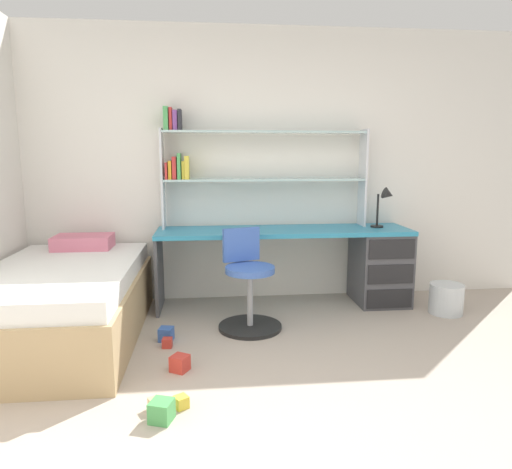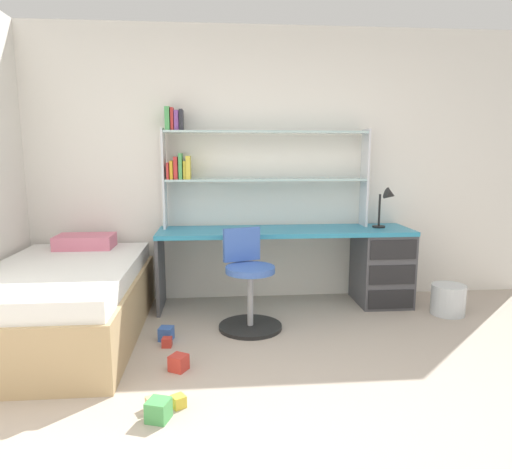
{
  "view_description": "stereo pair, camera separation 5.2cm",
  "coord_description": "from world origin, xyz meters",
  "px_view_note": "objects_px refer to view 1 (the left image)",
  "views": [
    {
      "loc": [
        -0.52,
        -2.03,
        1.42
      ],
      "look_at": [
        -0.17,
        1.44,
        0.81
      ],
      "focal_mm": 32.36,
      "sensor_mm": 36.0,
      "label": 1
    },
    {
      "loc": [
        -0.47,
        -2.04,
        1.42
      ],
      "look_at": [
        -0.17,
        1.44,
        0.81
      ],
      "focal_mm": 32.36,
      "sensor_mm": 36.0,
      "label": 2
    }
  ],
  "objects_px": {
    "bookshelf_hutch": "(239,159)",
    "toy_block_blue_4": "(166,334)",
    "swivel_chair": "(249,289)",
    "desk": "(350,260)",
    "toy_block_yellow_1": "(181,402)",
    "toy_block_red_0": "(167,343)",
    "bed_platform": "(63,303)",
    "waste_bin": "(446,299)",
    "desk_lamp": "(386,201)",
    "toy_block_red_5": "(180,363)",
    "toy_block_natural_3": "(155,404)",
    "toy_block_green_2": "(162,411)"
  },
  "relations": [
    {
      "from": "desk_lamp",
      "to": "swivel_chair",
      "type": "height_order",
      "value": "desk_lamp"
    },
    {
      "from": "bookshelf_hutch",
      "to": "toy_block_red_5",
      "type": "xyz_separation_m",
      "value": [
        -0.5,
        -1.44,
        -1.32
      ]
    },
    {
      "from": "toy_block_yellow_1",
      "to": "toy_block_natural_3",
      "type": "relative_size",
      "value": 1.0
    },
    {
      "from": "bookshelf_hutch",
      "to": "desk_lamp",
      "type": "xyz_separation_m",
      "value": [
        1.36,
        -0.17,
        -0.39
      ]
    },
    {
      "from": "toy_block_yellow_1",
      "to": "toy_block_natural_3",
      "type": "xyz_separation_m",
      "value": [
        -0.14,
        -0.01,
        -0.0
      ]
    },
    {
      "from": "desk_lamp",
      "to": "toy_block_green_2",
      "type": "relative_size",
      "value": 3.33
    },
    {
      "from": "toy_block_natural_3",
      "to": "waste_bin",
      "type": "bearing_deg",
      "value": 29.33
    },
    {
      "from": "toy_block_natural_3",
      "to": "toy_block_blue_4",
      "type": "distance_m",
      "value": 0.99
    },
    {
      "from": "desk_lamp",
      "to": "toy_block_red_5",
      "type": "xyz_separation_m",
      "value": [
        -1.86,
        -1.27,
        -0.93
      ]
    },
    {
      "from": "desk",
      "to": "toy_block_yellow_1",
      "type": "distance_m",
      "value": 2.33
    },
    {
      "from": "bed_platform",
      "to": "toy_block_red_5",
      "type": "distance_m",
      "value": 1.14
    },
    {
      "from": "waste_bin",
      "to": "toy_block_red_5",
      "type": "relative_size",
      "value": 2.83
    },
    {
      "from": "waste_bin",
      "to": "desk",
      "type": "bearing_deg",
      "value": 154.15
    },
    {
      "from": "bookshelf_hutch",
      "to": "toy_block_red_0",
      "type": "distance_m",
      "value": 1.81
    },
    {
      "from": "toy_block_green_2",
      "to": "toy_block_red_5",
      "type": "xyz_separation_m",
      "value": [
        0.06,
        0.58,
        -0.0
      ]
    },
    {
      "from": "toy_block_blue_4",
      "to": "toy_block_red_0",
      "type": "bearing_deg",
      "value": -81.85
    },
    {
      "from": "desk_lamp",
      "to": "swivel_chair",
      "type": "distance_m",
      "value": 1.59
    },
    {
      "from": "bed_platform",
      "to": "toy_block_blue_4",
      "type": "distance_m",
      "value": 0.83
    },
    {
      "from": "toy_block_red_0",
      "to": "toy_block_natural_3",
      "type": "xyz_separation_m",
      "value": [
        0.01,
        -0.86,
        0.0
      ]
    },
    {
      "from": "waste_bin",
      "to": "toy_block_red_0",
      "type": "relative_size",
      "value": 4.25
    },
    {
      "from": "toy_block_blue_4",
      "to": "toy_block_yellow_1",
      "type": "bearing_deg",
      "value": -80.13
    },
    {
      "from": "swivel_chair",
      "to": "toy_block_blue_4",
      "type": "xyz_separation_m",
      "value": [
        -0.66,
        -0.21,
        -0.27
      ]
    },
    {
      "from": "bookshelf_hutch",
      "to": "desk_lamp",
      "type": "height_order",
      "value": "bookshelf_hutch"
    },
    {
      "from": "swivel_chair",
      "to": "desk",
      "type": "bearing_deg",
      "value": 28.02
    },
    {
      "from": "desk",
      "to": "toy_block_natural_3",
      "type": "height_order",
      "value": "desk"
    },
    {
      "from": "swivel_chair",
      "to": "bookshelf_hutch",
      "type": "bearing_deg",
      "value": 91.66
    },
    {
      "from": "desk_lamp",
      "to": "bed_platform",
      "type": "distance_m",
      "value": 2.94
    },
    {
      "from": "bed_platform",
      "to": "toy_block_blue_4",
      "type": "relative_size",
      "value": 18.16
    },
    {
      "from": "bookshelf_hutch",
      "to": "swivel_chair",
      "type": "distance_m",
      "value": 1.26
    },
    {
      "from": "toy_block_natural_3",
      "to": "bookshelf_hutch",
      "type": "bearing_deg",
      "value": 72.34
    },
    {
      "from": "toy_block_red_0",
      "to": "toy_block_blue_4",
      "type": "relative_size",
      "value": 0.68
    },
    {
      "from": "toy_block_green_2",
      "to": "toy_block_natural_3",
      "type": "xyz_separation_m",
      "value": [
        -0.05,
        0.11,
        -0.02
      ]
    },
    {
      "from": "bed_platform",
      "to": "toy_block_green_2",
      "type": "distance_m",
      "value": 1.51
    },
    {
      "from": "toy_block_blue_4",
      "to": "bookshelf_hutch",
      "type": "bearing_deg",
      "value": 55.38
    },
    {
      "from": "toy_block_red_0",
      "to": "toy_block_yellow_1",
      "type": "distance_m",
      "value": 0.86
    },
    {
      "from": "toy_block_yellow_1",
      "to": "toy_block_blue_4",
      "type": "xyz_separation_m",
      "value": [
        -0.17,
        0.98,
        0.02
      ]
    },
    {
      "from": "toy_block_yellow_1",
      "to": "toy_block_green_2",
      "type": "bearing_deg",
      "value": -129.06
    },
    {
      "from": "waste_bin",
      "to": "toy_block_red_0",
      "type": "xyz_separation_m",
      "value": [
        -2.44,
        -0.51,
        -0.1
      ]
    },
    {
      "from": "desk",
      "to": "swivel_chair",
      "type": "distance_m",
      "value": 1.16
    },
    {
      "from": "swivel_chair",
      "to": "toy_block_red_0",
      "type": "relative_size",
      "value": 11.62
    },
    {
      "from": "toy_block_blue_4",
      "to": "toy_block_red_5",
      "type": "xyz_separation_m",
      "value": [
        0.14,
        -0.52,
        0.0
      ]
    },
    {
      "from": "bed_platform",
      "to": "toy_block_red_0",
      "type": "xyz_separation_m",
      "value": [
        0.8,
        -0.24,
        -0.26
      ]
    },
    {
      "from": "desk_lamp",
      "to": "toy_block_red_0",
      "type": "height_order",
      "value": "desk_lamp"
    },
    {
      "from": "bed_platform",
      "to": "waste_bin",
      "type": "height_order",
      "value": "bed_platform"
    },
    {
      "from": "waste_bin",
      "to": "swivel_chair",
      "type": "bearing_deg",
      "value": -174.81
    },
    {
      "from": "desk",
      "to": "desk_lamp",
      "type": "bearing_deg",
      "value": -1.39
    },
    {
      "from": "bed_platform",
      "to": "waste_bin",
      "type": "distance_m",
      "value": 3.26
    },
    {
      "from": "desk",
      "to": "toy_block_red_5",
      "type": "height_order",
      "value": "desk"
    },
    {
      "from": "swivel_chair",
      "to": "toy_block_blue_4",
      "type": "height_order",
      "value": "swivel_chair"
    },
    {
      "from": "bookshelf_hutch",
      "to": "toy_block_blue_4",
      "type": "height_order",
      "value": "bookshelf_hutch"
    }
  ]
}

